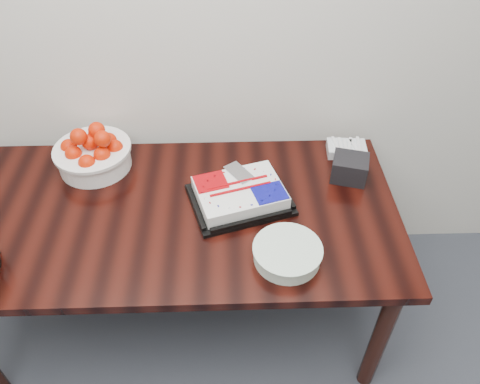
{
  "coord_description": "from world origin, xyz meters",
  "views": [
    {
      "loc": [
        0.22,
        0.66,
        2.09
      ],
      "look_at": [
        0.26,
        2.01,
        0.83
      ],
      "focal_mm": 35.0,
      "sensor_mm": 36.0,
      "label": 1
    }
  ],
  "objects_px": {
    "cake_tray": "(240,195)",
    "table": "(178,225)",
    "plate_stack": "(287,253)",
    "tangerine_bowl": "(92,150)",
    "napkin_box": "(350,168)"
  },
  "relations": [
    {
      "from": "plate_stack",
      "to": "table",
      "type": "bearing_deg",
      "value": 147.93
    },
    {
      "from": "cake_tray",
      "to": "napkin_box",
      "type": "relative_size",
      "value": 3.15
    },
    {
      "from": "cake_tray",
      "to": "plate_stack",
      "type": "distance_m",
      "value": 0.35
    },
    {
      "from": "plate_stack",
      "to": "tangerine_bowl",
      "type": "bearing_deg",
      "value": 145.14
    },
    {
      "from": "napkin_box",
      "to": "cake_tray",
      "type": "bearing_deg",
      "value": -164.16
    },
    {
      "from": "cake_tray",
      "to": "plate_stack",
      "type": "relative_size",
      "value": 1.83
    },
    {
      "from": "cake_tray",
      "to": "tangerine_bowl",
      "type": "relative_size",
      "value": 1.38
    },
    {
      "from": "table",
      "to": "napkin_box",
      "type": "xyz_separation_m",
      "value": [
        0.74,
        0.18,
        0.14
      ]
    },
    {
      "from": "cake_tray",
      "to": "plate_stack",
      "type": "bearing_deg",
      "value": -62.32
    },
    {
      "from": "cake_tray",
      "to": "table",
      "type": "bearing_deg",
      "value": -170.53
    },
    {
      "from": "plate_stack",
      "to": "cake_tray",
      "type": "bearing_deg",
      "value": 117.68
    },
    {
      "from": "table",
      "to": "cake_tray",
      "type": "relative_size",
      "value": 3.89
    },
    {
      "from": "cake_tray",
      "to": "napkin_box",
      "type": "distance_m",
      "value": 0.49
    },
    {
      "from": "cake_tray",
      "to": "tangerine_bowl",
      "type": "distance_m",
      "value": 0.68
    },
    {
      "from": "table",
      "to": "cake_tray",
      "type": "bearing_deg",
      "value": 9.47
    }
  ]
}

